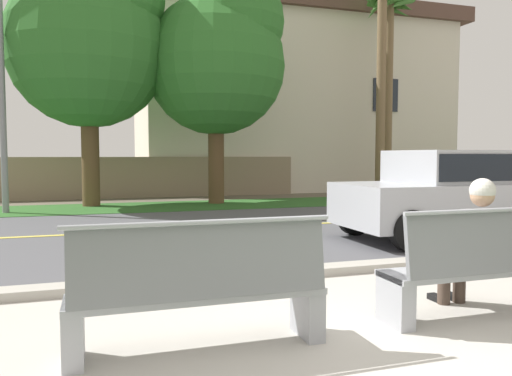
{
  "coord_description": "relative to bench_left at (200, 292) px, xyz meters",
  "views": [
    {
      "loc": [
        -1.99,
        -3.11,
        1.46
      ],
      "look_at": [
        0.13,
        3.49,
        1.0
      ],
      "focal_mm": 35.01,
      "sensor_mm": 36.0,
      "label": 1
    }
  ],
  "objects": [
    {
      "name": "house_across_street",
      "position": [
        7.46,
        17.2,
        3.38
      ],
      "size": [
        13.86,
        6.91,
        7.6
      ],
      "color": "beige",
      "rests_on": "ground_plane"
    },
    {
      "name": "palm_tree_short",
      "position": [
        8.77,
        11.77,
        6.14
      ],
      "size": [
        2.09,
        1.98,
        8.22
      ],
      "color": "brown",
      "rests_on": "ground_plane"
    },
    {
      "name": "far_verge_grass",
      "position": [
        1.28,
        10.67,
        -0.45
      ],
      "size": [
        48.0,
        2.8,
        0.02
      ],
      "primitive_type": "cube",
      "color": "#2D6026",
      "rests_on": "ground_plane"
    },
    {
      "name": "road_centre_line",
      "position": [
        1.28,
        6.08,
        -0.45
      ],
      "size": [
        48.0,
        0.14,
        0.01
      ],
      "primitive_type": "cube",
      "color": "#E0CC4C",
      "rests_on": "ground_plane"
    },
    {
      "name": "curb_edge",
      "position": [
        1.28,
        1.93,
        -0.4
      ],
      "size": [
        44.0,
        0.3,
        0.11
      ],
      "primitive_type": "cube",
      "color": "#ADA89E",
      "rests_on": "ground_plane"
    },
    {
      "name": "shade_tree_left",
      "position": [
        2.87,
        11.03,
        3.97
      ],
      "size": [
        4.13,
        4.13,
        6.81
      ],
      "color": "brown",
      "rests_on": "ground_plane"
    },
    {
      "name": "seated_person_grey",
      "position": [
        2.58,
        0.17,
        0.22
      ],
      "size": [
        0.52,
        0.68,
        1.25
      ],
      "color": "#47382D",
      "rests_on": "ground_plane"
    },
    {
      "name": "shade_tree_far_left",
      "position": [
        -0.7,
        11.31,
        4.32
      ],
      "size": [
        4.46,
        4.46,
        7.35
      ],
      "color": "brown",
      "rests_on": "ground_plane"
    },
    {
      "name": "palm_tree_tall",
      "position": [
        9.54,
        12.53,
        5.64
      ],
      "size": [
        2.09,
        1.98,
        7.59
      ],
      "color": "brown",
      "rests_on": "ground_plane"
    },
    {
      "name": "streetlamp",
      "position": [
        -2.88,
        10.45,
        4.0
      ],
      "size": [
        0.24,
        2.1,
        7.88
      ],
      "color": "gray",
      "rests_on": "ground_plane"
    },
    {
      "name": "bench_left",
      "position": [
        0.0,
        0.0,
        0.0
      ],
      "size": [
        1.9,
        0.48,
        1.01
      ],
      "color": "#9EA0A8",
      "rests_on": "ground_plane"
    },
    {
      "name": "car_silver_near",
      "position": [
        5.38,
        3.68,
        0.39
      ],
      "size": [
        4.3,
        1.86,
        1.54
      ],
      "color": "#B2B5BC",
      "rests_on": "ground_plane"
    },
    {
      "name": "sidewalk_pavement",
      "position": [
        1.28,
        -0.02,
        -0.45
      ],
      "size": [
        44.0,
        3.6,
        0.01
      ],
      "primitive_type": "cube",
      "color": "#B7B2A8",
      "rests_on": "ground_plane"
    },
    {
      "name": "bench_right",
      "position": [
        2.57,
        0.0,
        0.0
      ],
      "size": [
        1.9,
        0.48,
        1.01
      ],
      "color": "#9EA0A8",
      "rests_on": "ground_plane"
    },
    {
      "name": "street_asphalt",
      "position": [
        1.28,
        6.08,
        -0.45
      ],
      "size": [
        52.0,
        8.0,
        0.01
      ],
      "primitive_type": "cube",
      "color": "#515156",
      "rests_on": "ground_plane"
    },
    {
      "name": "garden_wall",
      "position": [
        -0.26,
        14.0,
        0.24
      ],
      "size": [
        13.0,
        0.36,
        1.4
      ],
      "primitive_type": "cube",
      "color": "gray",
      "rests_on": "ground_plane"
    },
    {
      "name": "ground_plane",
      "position": [
        1.28,
        7.58,
        -0.46
      ],
      "size": [
        140.0,
        140.0,
        0.0
      ],
      "primitive_type": "plane",
      "color": "#665B4C"
    }
  ]
}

